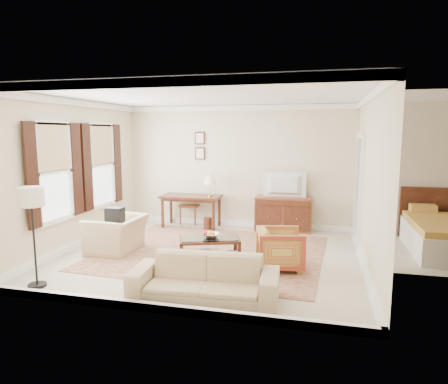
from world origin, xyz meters
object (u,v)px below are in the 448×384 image
at_px(tv, 284,177).
at_px(sofa, 204,271).
at_px(coffee_table, 210,243).
at_px(striped_armchair, 280,247).
at_px(sideboard, 283,214).
at_px(club_armchair, 117,228).
at_px(writing_desk, 191,200).

distance_m(tv, sofa, 4.27).
distance_m(coffee_table, striped_armchair, 1.25).
height_order(sideboard, tv, tv).
distance_m(coffee_table, club_armchair, 1.89).
bearing_deg(striped_armchair, coffee_table, 72.27).
bearing_deg(writing_desk, sideboard, 4.62).
bearing_deg(sofa, writing_desk, 107.01).
bearing_deg(club_armchair, sideboard, 130.25).
bearing_deg(tv, striped_armchair, 94.43).
height_order(tv, striped_armchair, tv).
height_order(coffee_table, sofa, sofa).
distance_m(sideboard, sofa, 4.20).
bearing_deg(sideboard, striped_armchair, -85.60).
distance_m(striped_armchair, club_armchair, 3.14).
xyz_separation_m(writing_desk, tv, (2.18, 0.16, 0.60)).
xyz_separation_m(coffee_table, striped_armchair, (1.25, -0.10, 0.04)).
distance_m(striped_armchair, sofa, 1.71).
bearing_deg(tv, coffee_table, 67.78).
xyz_separation_m(coffee_table, sofa, (0.37, -1.57, 0.06)).
relative_size(tv, sofa, 0.47).
bearing_deg(club_armchair, writing_desk, 162.39).
xyz_separation_m(writing_desk, club_armchair, (-0.74, -2.25, -0.21)).
xyz_separation_m(sideboard, sofa, (-0.67, -4.15, -0.00)).
bearing_deg(coffee_table, sofa, -76.61).
bearing_deg(tv, sideboard, -90.00).
distance_m(writing_desk, tv, 2.27).
bearing_deg(club_armchair, sofa, 53.17).
bearing_deg(writing_desk, club_armchair, -108.10).
bearing_deg(writing_desk, striped_armchair, -46.24).
height_order(sideboard, striped_armchair, sideboard).
bearing_deg(sofa, tv, 76.91).
xyz_separation_m(tv, coffee_table, (-1.04, -2.55, -0.93)).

